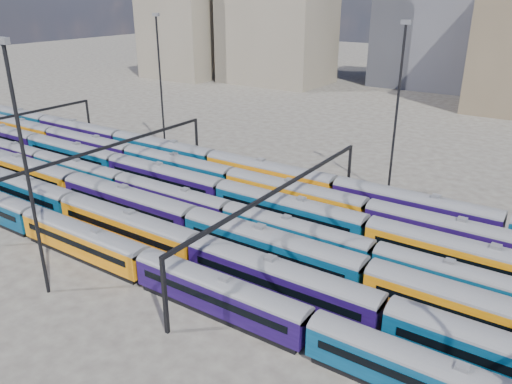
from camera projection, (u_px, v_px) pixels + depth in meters
The scene contains 13 objects.
ground at pixel (216, 227), 66.57m from camera, with size 500.00×500.00×0.00m, color #403A36.
rake_0 at pixel (145, 262), 52.92m from camera, with size 118.74×2.90×4.87m.
rake_1 at pixel (196, 248), 55.21m from camera, with size 130.01×3.17×5.35m.
rake_2 at pixel (192, 221), 61.47m from camera, with size 136.04×3.32×5.60m.
rake_3 at pixel (227, 213), 64.60m from camera, with size 119.03×2.90×4.88m.
rake_4 at pixel (221, 191), 70.85m from camera, with size 131.35×3.20×5.40m.
rake_5 at pixel (231, 178), 75.73m from camera, with size 130.64×3.18×5.37m.
rake_6 at pixel (212, 160), 83.49m from camera, with size 135.46×3.30×5.57m.
gantry_1 at pixel (109, 153), 74.35m from camera, with size 0.35×40.35×8.03m.
gantry_2 at pixel (281, 196), 58.87m from camera, with size 0.35×40.35×8.03m.
mast_1 at pixel (160, 78), 93.76m from camera, with size 1.40×0.50×25.60m.
mast_2 at pixel (26, 166), 46.97m from camera, with size 1.40×0.50×25.60m.
mast_3 at pixel (397, 105), 72.09m from camera, with size 1.40×0.50×25.60m.
Camera 1 is at (37.81, -46.87, 29.26)m, focal length 35.00 mm.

